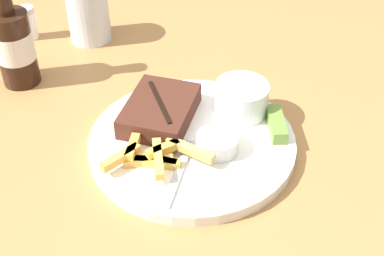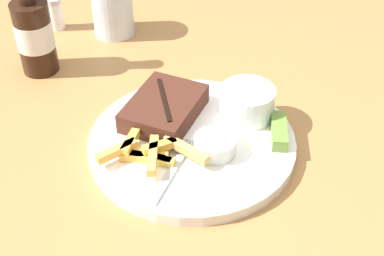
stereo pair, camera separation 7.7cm
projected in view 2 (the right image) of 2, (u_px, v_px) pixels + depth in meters
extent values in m
cube|color=#A87542|center=(192.00, 157.00, 0.81)|extent=(1.41, 1.33, 0.04)
cylinder|color=#A87542|center=(230.00, 56.00, 1.72)|extent=(0.06, 0.06, 0.69)
cylinder|color=white|center=(192.00, 144.00, 0.79)|extent=(0.31, 0.31, 0.01)
cylinder|color=white|center=(192.00, 139.00, 0.79)|extent=(0.31, 0.31, 0.00)
cube|color=#472319|center=(162.00, 109.00, 0.81)|extent=(0.16, 0.14, 0.03)
cube|color=black|center=(162.00, 100.00, 0.80)|extent=(0.06, 0.10, 0.00)
cube|color=#E7A248|center=(117.00, 151.00, 0.74)|extent=(0.06, 0.02, 0.01)
cube|color=tan|center=(186.00, 149.00, 0.74)|extent=(0.03, 0.08, 0.01)
cube|color=gold|center=(150.00, 160.00, 0.74)|extent=(0.06, 0.07, 0.01)
cube|color=gold|center=(144.00, 157.00, 0.75)|extent=(0.06, 0.05, 0.01)
cube|color=gold|center=(130.00, 142.00, 0.75)|extent=(0.05, 0.04, 0.01)
cube|color=gold|center=(158.00, 145.00, 0.75)|extent=(0.05, 0.02, 0.01)
cube|color=#EAB84D|center=(153.00, 155.00, 0.73)|extent=(0.06, 0.06, 0.01)
cube|color=#E3AB50|center=(149.00, 156.00, 0.75)|extent=(0.04, 0.06, 0.01)
cylinder|color=white|center=(247.00, 102.00, 0.81)|extent=(0.08, 0.08, 0.05)
cylinder|color=beige|center=(248.00, 93.00, 0.80)|extent=(0.08, 0.08, 0.01)
cylinder|color=silver|center=(215.00, 145.00, 0.76)|extent=(0.06, 0.06, 0.02)
cylinder|color=#B22319|center=(215.00, 140.00, 0.75)|extent=(0.05, 0.05, 0.01)
cube|color=olive|center=(279.00, 131.00, 0.78)|extent=(0.07, 0.07, 0.02)
cube|color=#B7B7BC|center=(167.00, 179.00, 0.72)|extent=(0.09, 0.06, 0.00)
cube|color=#B7B7BC|center=(189.00, 148.00, 0.77)|extent=(0.03, 0.02, 0.00)
cube|color=#B7B7BC|center=(186.00, 147.00, 0.77)|extent=(0.03, 0.02, 0.00)
cube|color=#B7B7BC|center=(183.00, 147.00, 0.77)|extent=(0.03, 0.02, 0.00)
cylinder|color=black|center=(35.00, 38.00, 0.92)|extent=(0.06, 0.06, 0.13)
cylinder|color=silver|center=(34.00, 34.00, 0.92)|extent=(0.06, 0.06, 0.05)
cylinder|color=silver|center=(113.00, 8.00, 1.03)|extent=(0.08, 0.08, 0.11)
cylinder|color=white|center=(56.00, 16.00, 1.06)|extent=(0.03, 0.03, 0.05)
cylinder|color=#B7B7BC|center=(54.00, 1.00, 1.04)|extent=(0.03, 0.03, 0.01)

